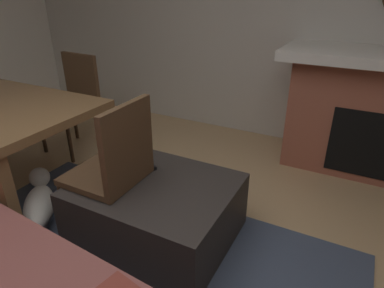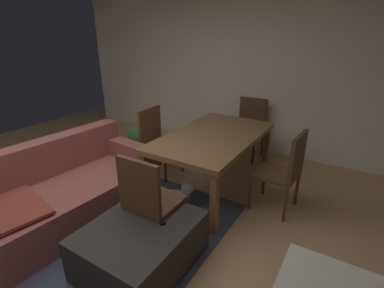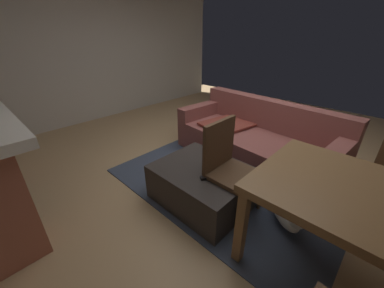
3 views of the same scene
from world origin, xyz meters
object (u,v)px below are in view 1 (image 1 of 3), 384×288
tv_remote (144,170)px  dining_chair_west (116,165)px  dining_chair_south (75,97)px  small_dog (39,202)px  ottoman_coffee_table (157,210)px

tv_remote → dining_chair_west: dining_chair_west is taller
tv_remote → dining_chair_south: bearing=3.0°
tv_remote → dining_chair_west: size_ratio=0.17×
dining_chair_south → small_dog: bearing=121.8°
tv_remote → small_dog: (0.66, 0.35, -0.25)m
dining_chair_south → dining_chair_west: bearing=144.4°
ottoman_coffee_table → dining_chair_west: (0.22, 0.09, 0.32)m
small_dog → dining_chair_south: bearing=-58.2°
ottoman_coffee_table → dining_chair_south: (1.45, -0.79, 0.32)m
dining_chair_west → small_dog: (0.58, 0.17, -0.36)m
tv_remote → dining_chair_south: (1.31, -0.70, 0.11)m
dining_chair_south → small_dog: (-0.65, 1.05, -0.36)m
tv_remote → small_dog: tv_remote is taller
ottoman_coffee_table → dining_chair_south: 1.69m
small_dog → dining_chair_west: bearing=-164.1°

